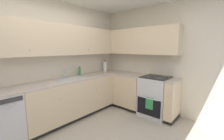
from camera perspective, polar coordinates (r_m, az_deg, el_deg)
The scene contains 13 objects.
wall_back at distance 3.34m, azimuth -25.53°, elevation 3.03°, with size 4.26×0.05×2.58m, color beige.
wall_right at distance 3.72m, azimuth 18.27°, elevation 3.93°, with size 0.05×3.28×2.58m, color beige.
lower_cabinets_back at distance 3.44m, azimuth -15.42°, elevation -10.84°, with size 2.07×0.62×0.87m.
countertop_back at distance 3.32m, azimuth -15.74°, elevation -3.54°, with size 3.27×0.60×0.04m, color #B7A89E.
lower_cabinets_right at distance 3.78m, azimuth 9.90°, elevation -8.86°, with size 0.62×1.55×0.87m.
countertop_right at distance 3.67m, azimuth 10.05°, elevation -2.19°, with size 0.60×1.55×0.03m.
oven_range at distance 3.58m, azimuth 16.63°, elevation -9.75°, with size 0.68×0.62×1.05m.
upper_cabinets_back at distance 3.29m, azimuth -20.09°, elevation 11.06°, with size 2.95×0.34×0.64m.
upper_cabinets_right at distance 3.80m, azimuth 9.82°, elevation 11.05°, with size 0.32×2.10×0.64m.
sink at distance 3.28m, azimuth -16.04°, elevation -4.11°, with size 0.64×0.40×0.10m.
faucet at distance 3.42m, azimuth -17.98°, elevation -0.89°, with size 0.07×0.16×0.20m.
soap_bottle at distance 3.64m, azimuth -12.67°, elevation -0.52°, with size 0.06×0.06×0.22m.
paper_towel_roll at distance 4.20m, azimuth -2.78°, elevation 1.37°, with size 0.11×0.11×0.33m.
Camera 1 is at (-1.32, -1.44, 1.57)m, focal length 23.22 mm.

